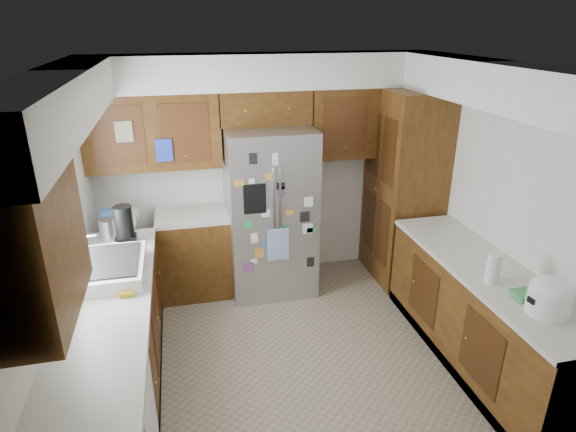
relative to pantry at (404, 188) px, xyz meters
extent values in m
plane|color=gray|center=(-1.50, -1.15, -1.07)|extent=(3.60, 3.60, 0.00)
cube|color=silver|center=(-1.50, 0.45, 0.18)|extent=(3.60, 0.04, 2.50)
cube|color=silver|center=(-3.30, -1.15, 0.18)|extent=(0.04, 3.20, 2.50)
cube|color=silver|center=(0.30, -1.15, 0.18)|extent=(0.04, 3.20, 2.50)
cube|color=silver|center=(-1.50, -2.75, 0.18)|extent=(3.60, 0.04, 2.50)
cube|color=white|center=(-1.50, -1.15, 1.43)|extent=(3.60, 3.20, 0.02)
cube|color=white|center=(-1.50, 0.26, 1.25)|extent=(3.60, 0.38, 0.35)
cube|color=white|center=(-3.11, -1.15, 1.25)|extent=(0.38, 3.20, 0.35)
cube|color=white|center=(0.11, -1.15, 1.25)|extent=(0.38, 3.20, 0.35)
cube|color=#3A230B|center=(-2.63, 0.28, 0.70)|extent=(1.33, 0.34, 0.75)
cube|color=#3A230B|center=(-0.36, 0.28, 0.70)|extent=(1.33, 0.34, 0.75)
cube|color=#3A230B|center=(-3.13, -2.30, 0.70)|extent=(0.34, 0.85, 0.75)
cube|color=white|center=(-3.29, -1.05, 0.53)|extent=(0.02, 0.90, 1.05)
cube|color=white|center=(-3.25, -1.05, 0.53)|extent=(0.01, 1.02, 1.15)
cube|color=#213AC3|center=(-2.54, 0.09, 0.55)|extent=(0.16, 0.02, 0.22)
cube|color=beige|center=(-2.88, 0.09, 0.75)|extent=(0.16, 0.02, 0.20)
cube|color=#3A230B|center=(-3.00, -1.45, -0.64)|extent=(0.60, 2.60, 0.88)
cube|color=#3A230B|center=(-2.33, 0.15, -0.64)|extent=(0.75, 0.60, 0.88)
cube|color=beige|center=(-3.00, -1.45, -0.17)|extent=(0.63, 2.60, 0.04)
cube|color=beige|center=(-2.33, 0.15, -0.17)|extent=(0.75, 0.60, 0.04)
cube|color=black|center=(-3.00, -1.45, -1.02)|extent=(0.60, 2.60, 0.10)
cube|color=#3A230B|center=(0.00, -1.62, -0.64)|extent=(0.60, 2.25, 0.88)
cube|color=beige|center=(0.00, -1.62, -0.17)|extent=(0.63, 2.25, 0.04)
cube|color=black|center=(0.00, -1.62, -1.02)|extent=(0.60, 2.25, 0.10)
cube|color=#3A230B|center=(0.00, 0.00, 0.00)|extent=(0.60, 0.90, 2.15)
cube|color=#9E9EA3|center=(-1.50, 0.05, -0.17)|extent=(0.90, 0.75, 1.80)
cylinder|color=silver|center=(-1.53, -0.34, -0.02)|extent=(0.02, 0.02, 0.90)
cylinder|color=silver|center=(-1.47, -0.34, -0.02)|extent=(0.02, 0.02, 0.90)
cube|color=black|center=(-1.72, -0.33, 0.12)|extent=(0.22, 0.01, 0.30)
cube|color=silver|center=(-1.50, -0.35, -0.38)|extent=(0.22, 0.01, 0.34)
cube|color=white|center=(-1.52, -0.33, 0.51)|extent=(0.06, 0.00, 0.12)
cube|color=#8C4C99|center=(-1.45, -0.33, 0.18)|extent=(0.07, 0.00, 0.11)
cube|color=white|center=(-1.73, -0.33, -0.29)|extent=(0.07, 0.00, 0.11)
cube|color=white|center=(-1.18, -0.33, -0.24)|extent=(0.10, 0.00, 0.11)
cube|color=orange|center=(-1.58, -0.33, 0.34)|extent=(0.06, 0.00, 0.07)
cube|color=white|center=(-1.74, -0.33, -0.55)|extent=(0.06, 0.00, 0.06)
cube|color=#8C4C99|center=(-1.80, -0.33, -0.61)|extent=(0.10, 0.00, 0.10)
cube|color=white|center=(-1.75, -0.33, 0.31)|extent=(0.06, 0.00, 0.05)
cube|color=yellow|center=(-1.55, -0.33, -0.43)|extent=(0.08, 0.00, 0.09)
cube|color=orange|center=(-1.69, -0.33, -0.46)|extent=(0.09, 0.00, 0.10)
cube|color=black|center=(-1.73, -0.33, 0.53)|extent=(0.08, 0.00, 0.11)
cube|color=white|center=(-1.18, -0.33, 0.05)|extent=(0.09, 0.00, 0.10)
cube|color=green|center=(-1.14, -0.33, -0.26)|extent=(0.10, 0.00, 0.05)
cube|color=green|center=(-1.43, -0.33, -0.22)|extent=(0.10, 0.00, 0.07)
cube|color=black|center=(-1.22, -0.33, -0.11)|extent=(0.10, 0.00, 0.11)
cube|color=orange|center=(-1.37, -0.33, -0.05)|extent=(0.08, 0.00, 0.05)
cube|color=blue|center=(-1.59, -0.33, -0.36)|extent=(0.09, 0.00, 0.08)
cube|color=green|center=(-1.79, -0.33, -0.14)|extent=(0.09, 0.00, 0.08)
cube|color=black|center=(-1.46, -0.33, 0.24)|extent=(0.08, 0.00, 0.07)
cube|color=white|center=(-1.62, -0.33, -0.03)|extent=(0.09, 0.00, 0.08)
cube|color=black|center=(-1.15, -0.33, -0.62)|extent=(0.08, 0.00, 0.11)
cube|color=orange|center=(-1.86, -0.33, 0.30)|extent=(0.10, 0.00, 0.07)
cube|color=#3A230B|center=(-1.50, 0.28, 0.90)|extent=(0.96, 0.34, 0.35)
sphere|color=#2F69BA|center=(-1.79, 0.26, 1.21)|extent=(0.26, 0.26, 0.26)
cylinder|color=black|center=(-1.20, 0.28, 1.16)|extent=(0.31, 0.31, 0.18)
ellipsoid|color=#333338|center=(-1.20, 0.28, 1.25)|extent=(0.29, 0.29, 0.13)
cube|color=white|center=(-3.00, -1.05, -0.09)|extent=(0.52, 0.70, 0.12)
cube|color=black|center=(-3.00, -1.05, -0.03)|extent=(0.44, 0.60, 0.02)
cylinder|color=silver|center=(-3.20, -1.05, 0.07)|extent=(0.02, 0.02, 0.30)
cylinder|color=silver|center=(-3.14, -1.05, 0.20)|extent=(0.16, 0.02, 0.02)
cube|color=gold|center=(-2.85, -1.35, -0.13)|extent=(0.10, 0.18, 0.04)
cube|color=black|center=(-2.92, -0.52, -0.10)|extent=(0.18, 0.14, 0.10)
cylinder|color=black|center=(-2.92, -0.52, 0.09)|extent=(0.16, 0.16, 0.28)
cylinder|color=#9E9EA3|center=(-3.10, -0.35, -0.05)|extent=(0.14, 0.14, 0.20)
sphere|color=white|center=(-2.95, -0.19, -0.05)|extent=(0.20, 0.20, 0.20)
cube|color=#3F72B2|center=(-3.12, -0.03, -0.06)|extent=(0.14, 0.10, 0.18)
cube|color=#BFB28C|center=(-2.88, 0.02, -0.08)|extent=(0.10, 0.08, 0.14)
cylinder|color=white|center=(-2.99, -0.70, -0.10)|extent=(0.08, 0.08, 0.11)
cylinder|color=white|center=(0.00, -2.28, -0.06)|extent=(0.30, 0.30, 0.20)
ellipsoid|color=white|center=(0.00, -2.28, 0.04)|extent=(0.29, 0.29, 0.13)
cube|color=black|center=(-0.14, -2.28, -0.04)|extent=(0.04, 0.06, 0.04)
cylinder|color=white|center=(-0.12, -1.82, -0.03)|extent=(0.11, 0.11, 0.24)
camera|label=1|loc=(-2.38, -4.64, 1.73)|focal=30.00mm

